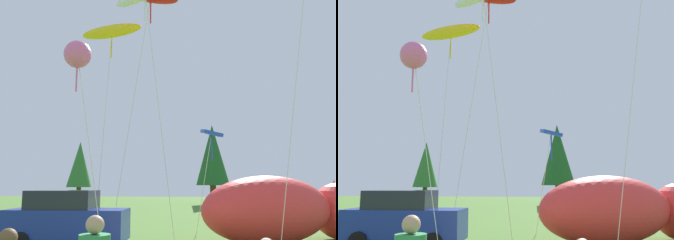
{
  "view_description": "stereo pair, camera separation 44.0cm",
  "coord_description": "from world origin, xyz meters",
  "views": [
    {
      "loc": [
        1.44,
        -9.87,
        2.31
      ],
      "look_at": [
        -0.38,
        5.29,
        4.93
      ],
      "focal_mm": 40.0,
      "sensor_mm": 36.0,
      "label": 1
    },
    {
      "loc": [
        1.87,
        -9.81,
        2.31
      ],
      "look_at": [
        -0.38,
        5.29,
        4.93
      ],
      "focal_mm": 40.0,
      "sensor_mm": 36.0,
      "label": 2
    }
  ],
  "objects": [
    {
      "name": "kite_yellow_hero",
      "position": [
        -3.12,
        6.18,
        9.31
      ],
      "size": [
        2.88,
        1.18,
        9.87
      ],
      "color": "silver",
      "rests_on": "ground"
    },
    {
      "name": "kite_blue_box",
      "position": [
        1.4,
        7.58,
        4.59
      ],
      "size": [
        1.38,
        1.12,
        4.9
      ],
      "color": "silver",
      "rests_on": "ground"
    },
    {
      "name": "inflatable_cat",
      "position": [
        4.26,
        5.78,
        1.22
      ],
      "size": [
        7.51,
        5.32,
        2.64
      ],
      "rotation": [
        0.0,
        0.0,
        0.48
      ],
      "color": "red",
      "rests_on": "ground"
    },
    {
      "name": "kite_pink_octopus",
      "position": [
        -3.06,
        1.83,
        6.65
      ],
      "size": [
        1.27,
        1.49,
        7.13
      ],
      "color": "silver",
      "rests_on": "ground"
    },
    {
      "name": "parked_car",
      "position": [
        -3.95,
        3.73,
        1.03
      ],
      "size": [
        4.39,
        2.07,
        2.08
      ],
      "rotation": [
        0.0,
        0.0,
        0.03
      ],
      "color": "navy",
      "rests_on": "ground"
    },
    {
      "name": "horizon_tree_west",
      "position": [
        -16.45,
        39.09,
        4.91
      ],
      "size": [
        3.35,
        3.35,
        8.0
      ],
      "color": "brown",
      "rests_on": "ground"
    },
    {
      "name": "horizon_tree_east",
      "position": [
        1.39,
        33.77,
        5.62
      ],
      "size": [
        3.84,
        3.84,
        9.16
      ],
      "color": "brown",
      "rests_on": "ground"
    }
  ]
}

